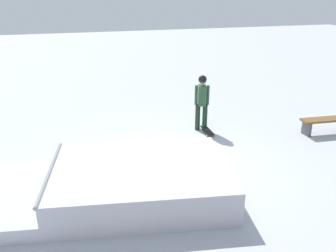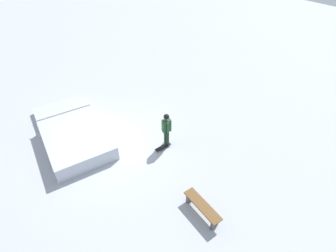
{
  "view_description": "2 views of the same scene",
  "coord_description": "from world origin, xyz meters",
  "px_view_note": "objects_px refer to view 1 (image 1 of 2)",
  "views": [
    {
      "loc": [
        2.35,
        7.38,
        4.09
      ],
      "look_at": [
        -0.04,
        -0.43,
        0.9
      ],
      "focal_mm": 37.57,
      "sensor_mm": 36.0,
      "label": 1
    },
    {
      "loc": [
        -8.31,
        3.72,
        8.46
      ],
      "look_at": [
        -1.56,
        -2.15,
        1.0
      ],
      "focal_mm": 28.32,
      "sensor_mm": 36.0,
      "label": 2
    }
  ],
  "objects_px": {
    "skate_ramp": "(118,184)",
    "skateboard": "(207,130)",
    "skater": "(202,99)",
    "park_bench": "(327,122)"
  },
  "relations": [
    {
      "from": "skate_ramp",
      "to": "skateboard",
      "type": "bearing_deg",
      "value": -129.39
    },
    {
      "from": "skateboard",
      "to": "park_bench",
      "type": "bearing_deg",
      "value": 75.57
    },
    {
      "from": "skater",
      "to": "park_bench",
      "type": "relative_size",
      "value": 1.06
    },
    {
      "from": "skate_ramp",
      "to": "skater",
      "type": "relative_size",
      "value": 3.34
    },
    {
      "from": "skate_ramp",
      "to": "skateboard",
      "type": "xyz_separation_m",
      "value": [
        -3.18,
        -2.74,
        -0.24
      ]
    },
    {
      "from": "skate_ramp",
      "to": "skateboard",
      "type": "height_order",
      "value": "skate_ramp"
    },
    {
      "from": "skater",
      "to": "skateboard",
      "type": "distance_m",
      "value": 0.98
    },
    {
      "from": "skate_ramp",
      "to": "park_bench",
      "type": "bearing_deg",
      "value": -155.99
    },
    {
      "from": "skater",
      "to": "park_bench",
      "type": "bearing_deg",
      "value": 87.21
    },
    {
      "from": "skater",
      "to": "skateboard",
      "type": "height_order",
      "value": "skater"
    }
  ]
}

